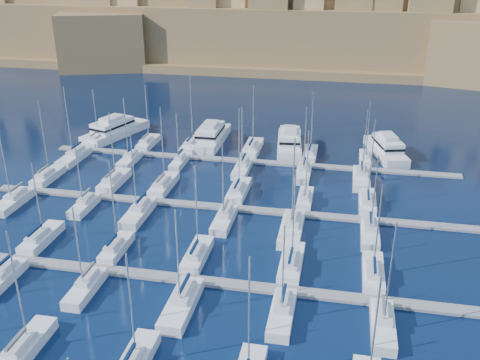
% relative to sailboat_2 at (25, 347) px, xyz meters
% --- Properties ---
extents(ground, '(600.00, 600.00, 0.00)m').
position_rel_sailboat_2_xyz_m(ground, '(13.36, 28.62, -0.75)').
color(ground, black).
rests_on(ground, ground).
extents(pontoon_mid_near, '(84.00, 2.00, 0.40)m').
position_rel_sailboat_2_xyz_m(pontoon_mid_near, '(13.36, 16.62, -0.55)').
color(pontoon_mid_near, slate).
rests_on(pontoon_mid_near, ground).
extents(pontoon_mid_far, '(84.00, 2.00, 0.40)m').
position_rel_sailboat_2_xyz_m(pontoon_mid_far, '(13.36, 38.62, -0.55)').
color(pontoon_mid_far, slate).
rests_on(pontoon_mid_far, ground).
extents(pontoon_far, '(84.00, 2.00, 0.40)m').
position_rel_sailboat_2_xyz_m(pontoon_far, '(13.36, 60.62, -0.55)').
color(pontoon_far, slate).
rests_on(pontoon_far, ground).
extents(sailboat_2, '(2.70, 8.99, 14.96)m').
position_rel_sailboat_2_xyz_m(sailboat_2, '(0.00, 0.00, 0.00)').
color(sailboat_2, white).
rests_on(sailboat_2, ground).
extents(sailboat_13, '(2.75, 9.18, 12.86)m').
position_rel_sailboat_2_xyz_m(sailboat_13, '(-10.93, 22.09, -0.02)').
color(sailboat_13, white).
rests_on(sailboat_13, ground).
extents(sailboat_14, '(2.44, 8.13, 14.31)m').
position_rel_sailboat_2_xyz_m(sailboat_14, '(1.22, 21.58, -0.01)').
color(sailboat_14, white).
rests_on(sailboat_14, ground).
extents(sailboat_15, '(2.72, 9.08, 14.41)m').
position_rel_sailboat_2_xyz_m(sailboat_15, '(13.18, 22.04, -0.00)').
color(sailboat_15, white).
rests_on(sailboat_15, ground).
extents(sailboat_16, '(2.94, 9.79, 14.69)m').
position_rel_sailboat_2_xyz_m(sailboat_16, '(26.48, 22.39, 0.00)').
color(sailboat_16, white).
rests_on(sailboat_16, ground).
extents(sailboat_17, '(2.78, 9.26, 13.59)m').
position_rel_sailboat_2_xyz_m(sailboat_17, '(37.43, 22.13, -0.01)').
color(sailboat_17, white).
rests_on(sailboat_17, ground).
extents(sailboat_19, '(2.67, 8.90, 14.74)m').
position_rel_sailboat_2_xyz_m(sailboat_19, '(-10.37, 11.28, -0.00)').
color(sailboat_19, white).
rests_on(sailboat_19, ground).
extents(sailboat_20, '(2.49, 8.32, 12.64)m').
position_rel_sailboat_2_xyz_m(sailboat_20, '(1.37, 11.57, -0.03)').
color(sailboat_20, white).
rests_on(sailboat_20, ground).
extents(sailboat_21, '(3.08, 10.27, 14.13)m').
position_rel_sailboat_2_xyz_m(sailboat_21, '(14.41, 10.61, 0.00)').
color(sailboat_21, white).
rests_on(sailboat_21, ground).
extents(sailboat_22, '(2.71, 9.05, 13.07)m').
position_rel_sailboat_2_xyz_m(sailboat_22, '(26.58, 11.21, -0.02)').
color(sailboat_22, white).
rests_on(sailboat_22, ground).
extents(sailboat_23, '(2.67, 8.91, 14.56)m').
position_rel_sailboat_2_xyz_m(sailboat_23, '(38.18, 11.27, -0.00)').
color(sailboat_23, white).
rests_on(sailboat_23, ground).
extents(sailboat_24, '(2.71, 9.05, 15.60)m').
position_rel_sailboat_2_xyz_m(sailboat_24, '(-22.29, 44.03, 0.01)').
color(sailboat_24, white).
rests_on(sailboat_24, ground).
extents(sailboat_25, '(2.96, 9.88, 13.94)m').
position_rel_sailboat_2_xyz_m(sailboat_25, '(-9.02, 44.44, -0.00)').
color(sailboat_25, white).
rests_on(sailboat_25, ground).
extents(sailboat_26, '(2.94, 9.81, 15.47)m').
position_rel_sailboat_2_xyz_m(sailboat_26, '(0.65, 44.40, 0.01)').
color(sailboat_26, white).
rests_on(sailboat_26, ground).
extents(sailboat_27, '(2.99, 9.98, 16.10)m').
position_rel_sailboat_2_xyz_m(sailboat_27, '(14.63, 44.48, 0.02)').
color(sailboat_27, white).
rests_on(sailboat_27, ground).
extents(sailboat_28, '(2.42, 8.08, 13.29)m').
position_rel_sailboat_2_xyz_m(sailboat_28, '(26.59, 43.55, -0.02)').
color(sailboat_28, white).
rests_on(sailboat_28, ground).
extents(sailboat_29, '(2.81, 9.37, 15.51)m').
position_rel_sailboat_2_xyz_m(sailboat_29, '(37.11, 44.19, 0.01)').
color(sailboat_29, white).
rests_on(sailboat_29, ground).
extents(sailboat_30, '(2.89, 9.65, 16.53)m').
position_rel_sailboat_2_xyz_m(sailboat_30, '(-22.38, 32.91, 0.02)').
color(sailboat_30, white).
rests_on(sailboat_30, ground).
extents(sailboat_31, '(2.41, 8.03, 11.61)m').
position_rel_sailboat_2_xyz_m(sailboat_31, '(-9.70, 33.71, -0.04)').
color(sailboat_31, white).
rests_on(sailboat_31, ground).
extents(sailboat_32, '(2.94, 9.79, 14.98)m').
position_rel_sailboat_2_xyz_m(sailboat_32, '(0.26, 32.84, 0.01)').
color(sailboat_32, white).
rests_on(sailboat_32, ground).
extents(sailboat_33, '(2.70, 9.00, 14.89)m').
position_rel_sailboat_2_xyz_m(sailboat_33, '(14.56, 33.23, -0.00)').
color(sailboat_33, white).
rests_on(sailboat_33, ground).
extents(sailboat_34, '(3.30, 10.99, 16.01)m').
position_rel_sailboat_2_xyz_m(sailboat_34, '(25.46, 32.25, 0.03)').
color(sailboat_34, white).
rests_on(sailboat_34, ground).
extents(sailboat_35, '(2.71, 9.02, 13.69)m').
position_rel_sailboat_2_xyz_m(sailboat_35, '(37.28, 33.22, -0.01)').
color(sailboat_35, white).
rests_on(sailboat_35, ground).
extents(sailboat_36, '(2.37, 7.89, 12.64)m').
position_rel_sailboat_2_xyz_m(sailboat_36, '(-22.25, 65.46, -0.03)').
color(sailboat_36, white).
rests_on(sailboat_36, ground).
extents(sailboat_37, '(2.74, 9.14, 13.94)m').
position_rel_sailboat_2_xyz_m(sailboat_37, '(-10.34, 66.08, -0.01)').
color(sailboat_37, white).
rests_on(sailboat_37, ground).
extents(sailboat_38, '(3.02, 10.05, 16.95)m').
position_rel_sailboat_2_xyz_m(sailboat_38, '(-0.34, 66.52, 0.02)').
color(sailboat_38, white).
rests_on(sailboat_38, ground).
extents(sailboat_39, '(3.26, 10.87, 14.77)m').
position_rel_sailboat_2_xyz_m(sailboat_39, '(13.18, 66.92, 0.02)').
color(sailboat_39, white).
rests_on(sailboat_39, ground).
extents(sailboat_40, '(2.69, 8.98, 14.18)m').
position_rel_sailboat_2_xyz_m(sailboat_40, '(25.74, 65.99, -0.01)').
color(sailboat_40, white).
rests_on(sailboat_40, ground).
extents(sailboat_41, '(2.42, 8.07, 12.84)m').
position_rel_sailboat_2_xyz_m(sailboat_41, '(37.15, 65.55, -0.03)').
color(sailboat_41, white).
rests_on(sailboat_41, ground).
extents(sailboat_42, '(3.11, 10.36, 16.01)m').
position_rel_sailboat_2_xyz_m(sailboat_42, '(-22.29, 54.56, 0.02)').
color(sailboat_42, white).
rests_on(sailboat_42, ground).
extents(sailboat_43, '(2.58, 8.61, 14.06)m').
position_rel_sailboat_2_xyz_m(sailboat_43, '(-10.38, 55.42, -0.01)').
color(sailboat_43, white).
rests_on(sailboat_43, ground).
extents(sailboat_44, '(2.21, 7.36, 11.38)m').
position_rel_sailboat_2_xyz_m(sailboat_44, '(0.03, 56.04, -0.04)').
color(sailboat_44, white).
rests_on(sailboat_44, ground).
extents(sailboat_45, '(2.75, 9.18, 13.63)m').
position_rel_sailboat_2_xyz_m(sailboat_45, '(13.27, 55.14, -0.01)').
color(sailboat_45, white).
rests_on(sailboat_45, ground).
extents(sailboat_46, '(2.72, 9.05, 14.14)m').
position_rel_sailboat_2_xyz_m(sailboat_46, '(25.31, 55.20, -0.01)').
color(sailboat_46, white).
rests_on(sailboat_46, ground).
extents(sailboat_47, '(3.07, 10.24, 14.61)m').
position_rel_sailboat_2_xyz_m(sailboat_47, '(36.20, 54.62, 0.01)').
color(sailboat_47, white).
rests_on(sailboat_47, ground).
extents(motor_yacht_a, '(10.95, 19.11, 5.25)m').
position_rel_sailboat_2_xyz_m(motor_yacht_a, '(-20.32, 70.93, 0.97)').
color(motor_yacht_a, white).
rests_on(motor_yacht_a, ground).
extents(motor_yacht_b, '(5.42, 17.84, 5.25)m').
position_rel_sailboat_2_xyz_m(motor_yacht_b, '(3.04, 70.68, 0.97)').
color(motor_yacht_b, white).
rests_on(motor_yacht_b, ground).
extents(motor_yacht_c, '(6.85, 17.31, 5.25)m').
position_rel_sailboat_2_xyz_m(motor_yacht_c, '(20.87, 70.22, 0.97)').
color(motor_yacht_c, white).
rests_on(motor_yacht_c, ground).
extents(motor_yacht_d, '(9.00, 16.94, 5.25)m').
position_rel_sailboat_2_xyz_m(motor_yacht_d, '(41.51, 69.92, 0.97)').
color(motor_yacht_d, white).
rests_on(motor_yacht_d, ground).
extents(fortified_city, '(460.00, 108.95, 59.52)m').
position_rel_sailboat_2_xyz_m(fortified_city, '(13.18, 183.88, 13.99)').
color(fortified_city, brown).
rests_on(fortified_city, ground).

